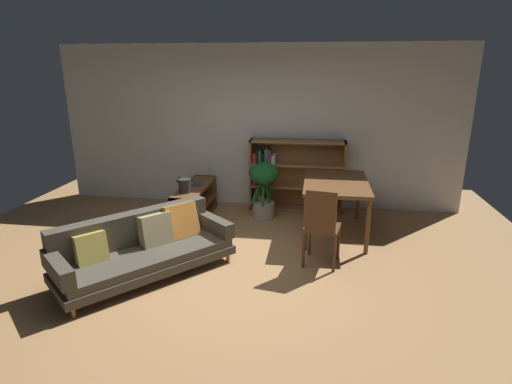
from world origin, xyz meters
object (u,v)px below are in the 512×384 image
media_console (195,203)px  dining_chair_near (322,224)px  bookshelf (290,175)px  potted_floor_plant (264,184)px  open_laptop (192,182)px  dining_table (336,186)px  desk_speaker (185,186)px  fabric_couch (143,247)px

media_console → dining_chair_near: 2.39m
media_console → bookshelf: size_ratio=0.85×
potted_floor_plant → dining_chair_near: bearing=-60.3°
open_laptop → dining_chair_near: bearing=-36.0°
dining_table → media_console: bearing=173.0°
desk_speaker → dining_chair_near: bearing=-26.8°
open_laptop → bookshelf: bookshelf is taller
desk_speaker → bookshelf: bearing=36.3°
dining_chair_near → dining_table: bearing=79.6°
dining_table → open_laptop: bearing=169.7°
fabric_couch → desk_speaker: size_ratio=10.02×
open_laptop → potted_floor_plant: size_ratio=0.50×
dining_table → bookshelf: bookshelf is taller
open_laptop → potted_floor_plant: potted_floor_plant is taller
fabric_couch → open_laptop: bearing=89.9°
media_console → potted_floor_plant: 1.13m
fabric_couch → bookshelf: (1.54, 2.57, 0.26)m
dining_table → dining_chair_near: 1.11m
potted_floor_plant → dining_table: bearing=-24.1°
fabric_couch → dining_table: size_ratio=1.45×
bookshelf → desk_speaker: bearing=-143.7°
dining_chair_near → bookshelf: 2.17m
desk_speaker → potted_floor_plant: (1.11, 0.55, -0.09)m
fabric_couch → dining_table: bearing=34.5°
fabric_couch → potted_floor_plant: (1.15, 2.03, 0.23)m
media_console → dining_table: (2.16, -0.27, 0.45)m
fabric_couch → dining_table: (2.24, 1.54, 0.38)m
open_laptop → dining_table: size_ratio=0.33×
fabric_couch → open_laptop: fabric_couch is taller
media_console → dining_table: size_ratio=0.96×
media_console → desk_speaker: bearing=-98.0°
desk_speaker → bookshelf: (1.50, 1.10, -0.06)m
desk_speaker → potted_floor_plant: size_ratio=0.22×
dining_table → bookshelf: size_ratio=0.89×
dining_table → fabric_couch: bearing=-145.5°
open_laptop → desk_speaker: bearing=-85.2°
media_console → potted_floor_plant: (1.06, 0.22, 0.29)m
potted_floor_plant → bookshelf: bookshelf is taller
dining_chair_near → fabric_couch: bearing=-167.2°
fabric_couch → open_laptop: 1.96m
fabric_couch → potted_floor_plant: 2.34m
media_console → open_laptop: (-0.09, 0.14, 0.30)m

